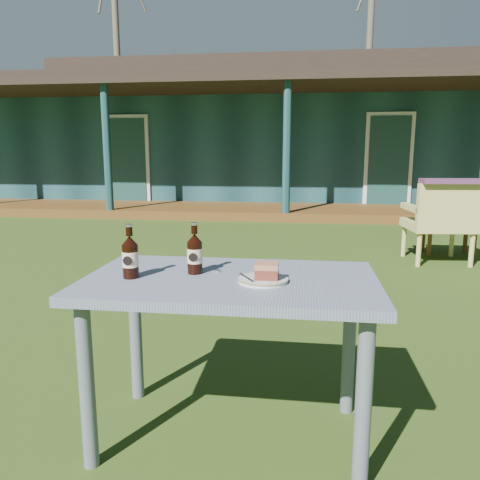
# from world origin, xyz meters

# --- Properties ---
(ground) EXTENTS (80.00, 80.00, 0.00)m
(ground) POSITION_xyz_m (0.00, 0.00, 0.00)
(ground) COLOR #334916
(pavilion) EXTENTS (15.80, 8.30, 3.45)m
(pavilion) POSITION_xyz_m (-0.00, 9.39, 1.61)
(pavilion) COLOR #183C40
(pavilion) RESTS_ON ground
(tree_left) EXTENTS (0.28, 0.28, 10.50)m
(tree_left) POSITION_xyz_m (-8.00, 17.50, 5.25)
(tree_left) COLOR brown
(tree_left) RESTS_ON ground
(tree_mid) EXTENTS (0.28, 0.28, 9.50)m
(tree_mid) POSITION_xyz_m (3.00, 18.50, 4.75)
(tree_mid) COLOR brown
(tree_mid) RESTS_ON ground
(cafe_table) EXTENTS (1.20, 0.70, 0.72)m
(cafe_table) POSITION_xyz_m (0.00, -1.60, 0.62)
(cafe_table) COLOR slate
(cafe_table) RESTS_ON ground
(plate) EXTENTS (0.20, 0.20, 0.01)m
(plate) POSITION_xyz_m (0.14, -1.65, 0.73)
(plate) COLOR silver
(plate) RESTS_ON cafe_table
(cake_slice) EXTENTS (0.09, 0.09, 0.06)m
(cake_slice) POSITION_xyz_m (0.15, -1.64, 0.77)
(cake_slice) COLOR brown
(cake_slice) RESTS_ON plate
(fork) EXTENTS (0.08, 0.13, 0.00)m
(fork) POSITION_xyz_m (0.07, -1.66, 0.74)
(fork) COLOR silver
(fork) RESTS_ON plate
(cola_bottle_near) EXTENTS (0.06, 0.07, 0.22)m
(cola_bottle_near) POSITION_xyz_m (-0.16, -1.56, 0.81)
(cola_bottle_near) COLOR black
(cola_bottle_near) RESTS_ON cafe_table
(cola_bottle_far) EXTENTS (0.07, 0.07, 0.22)m
(cola_bottle_far) POSITION_xyz_m (-0.40, -1.66, 0.81)
(cola_bottle_far) COLOR black
(cola_bottle_far) RESTS_ON cafe_table
(bottle_cap) EXTENTS (0.03, 0.03, 0.01)m
(bottle_cap) POSITION_xyz_m (-0.07, -1.52, 0.72)
(bottle_cap) COLOR silver
(bottle_cap) RESTS_ON cafe_table
(armchair_left) EXTENTS (0.72, 0.68, 0.90)m
(armchair_left) POSITION_xyz_m (1.81, 1.89, 0.51)
(armchair_left) COLOR #CCBD66
(armchair_left) RESTS_ON ground
(floral_throw) EXTENTS (0.64, 0.27, 0.05)m
(floral_throw) POSITION_xyz_m (1.83, 1.71, 0.92)
(floral_throw) COLOR #5A2F51
(floral_throw) RESTS_ON armchair_left
(side_table) EXTENTS (0.60, 0.40, 0.40)m
(side_table) POSITION_xyz_m (2.04, 2.38, 0.34)
(side_table) COLOR brown
(side_table) RESTS_ON ground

